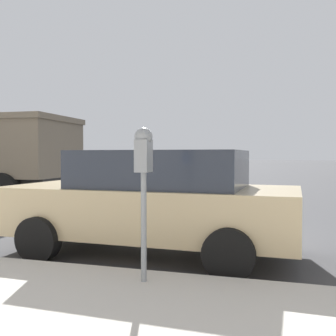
# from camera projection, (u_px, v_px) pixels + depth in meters

# --- Properties ---
(ground_plane) EXTENTS (220.00, 220.00, 0.00)m
(ground_plane) POSITION_uv_depth(u_px,v_px,m) (163.00, 241.00, 6.81)
(ground_plane) COLOR #424244
(parking_meter) EXTENTS (0.21, 0.19, 1.62)m
(parking_meter) POSITION_uv_depth(u_px,v_px,m) (144.00, 164.00, 4.11)
(parking_meter) COLOR gray
(parking_meter) RESTS_ON sidewalk
(car_tan) EXTENTS (2.07, 4.35, 1.56)m
(car_tan) POSITION_uv_depth(u_px,v_px,m) (153.00, 200.00, 5.87)
(car_tan) COLOR tan
(car_tan) RESTS_ON ground_plane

